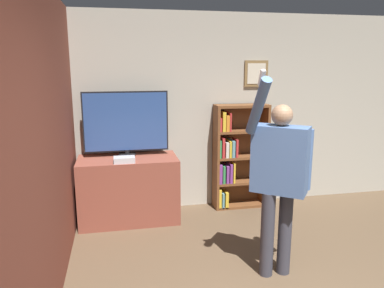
# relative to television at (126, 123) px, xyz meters

# --- Properties ---
(wall_back) EXTENTS (6.02, 0.09, 2.70)m
(wall_back) POSITION_rel_television_xyz_m (1.35, 0.25, 0.08)
(wall_back) COLOR #B2AD9E
(wall_back) RESTS_ON ground_plane
(wall_side_brick) EXTENTS (0.06, 4.69, 2.70)m
(wall_side_brick) POSITION_rel_television_xyz_m (-0.70, -1.32, 0.08)
(wall_side_brick) COLOR brown
(wall_side_brick) RESTS_ON ground_plane
(tv_ledge) EXTENTS (1.26, 0.64, 0.84)m
(tv_ledge) POSITION_rel_television_xyz_m (-0.00, -0.12, -0.85)
(tv_ledge) COLOR brown
(tv_ledge) RESTS_ON ground_plane
(television) EXTENTS (1.08, 0.22, 0.84)m
(television) POSITION_rel_television_xyz_m (0.00, 0.00, 0.00)
(television) COLOR black
(television) RESTS_ON tv_ledge
(game_console) EXTENTS (0.25, 0.16, 0.07)m
(game_console) POSITION_rel_television_xyz_m (-0.05, -0.34, -0.40)
(game_console) COLOR silver
(game_console) RESTS_ON tv_ledge
(bookshelf) EXTENTS (0.75, 0.28, 1.47)m
(bookshelf) POSITION_rel_television_xyz_m (1.50, 0.07, -0.54)
(bookshelf) COLOR brown
(bookshelf) RESTS_ON ground_plane
(person) EXTENTS (0.64, 0.56, 1.97)m
(person) POSITION_rel_television_xyz_m (1.34, -1.73, -0.25)
(person) COLOR #383842
(person) RESTS_ON ground_plane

